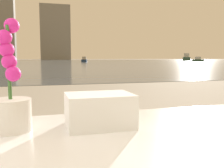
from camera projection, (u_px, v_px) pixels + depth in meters
The scene contains 8 objects.
potted_orchid at pixel (11, 99), 0.85m from camera, with size 0.14×0.14×0.38m.
towel_stack at pixel (99, 110), 0.91m from camera, with size 0.24×0.18×0.12m.
harbor_water at pixel (43, 61), 59.62m from camera, with size 180.00×110.00×0.01m.
harbor_boat_1 at pixel (186, 58), 71.16m from camera, with size 4.37×5.72×2.07m.
harbor_boat_3 at pixel (198, 60), 51.85m from camera, with size 1.14×2.75×1.01m.
harbor_boat_4 at pixel (84, 60), 46.67m from camera, with size 1.55×2.83×1.01m.
skyline_tower_1 at pixel (0, 17), 106.68m from camera, with size 12.14×8.40×36.33m.
skyline_tower_2 at pixel (55, 33), 113.54m from camera, with size 13.00×12.05×23.90m.
Camera 1 is at (-0.49, -0.08, 0.76)m, focal length 40.00 mm.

